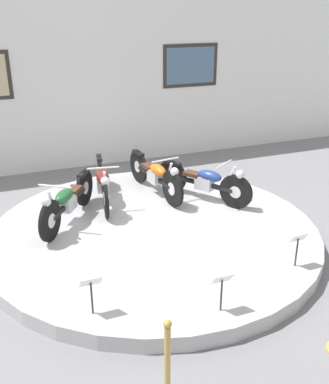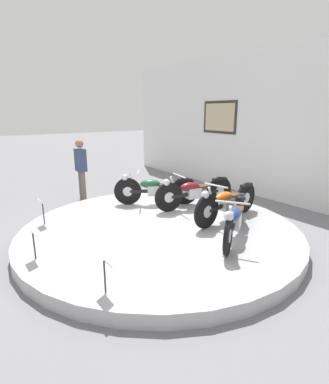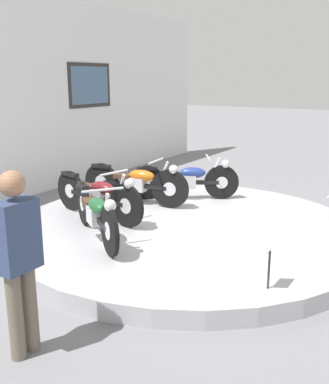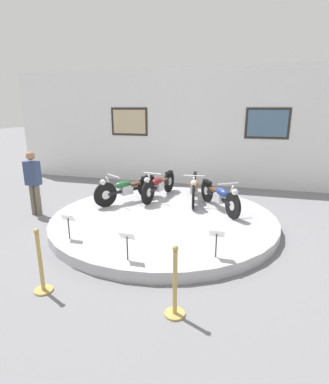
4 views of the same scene
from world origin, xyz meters
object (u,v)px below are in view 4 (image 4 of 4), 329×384
visitor_standing (33,180)px  stanchion_post_right_of_entry (175,292)px  motorcycle_maroon (159,185)px  motorcycle_green (126,188)px  motorcycle_blue (220,195)px  info_placard_front_right (216,237)px  info_placard_front_left (68,221)px  info_placard_front_centre (127,240)px  stanchion_post_left_of_entry (41,271)px  motorcycle_orange (194,187)px

visitor_standing → stanchion_post_right_of_entry: visitor_standing is taller
motorcycle_maroon → visitor_standing: 3.27m
motorcycle_green → motorcycle_blue: bearing=-0.0°
motorcycle_maroon → info_placard_front_right: motorcycle_maroon is taller
motorcycle_maroon → motorcycle_blue: size_ratio=1.19×
info_placard_front_left → info_placard_front_right: (2.84, 0.00, 0.00)m
motorcycle_maroon → motorcycle_blue: motorcycle_maroon is taller
motorcycle_blue → info_placard_front_left: (-2.67, -2.50, -0.01)m
motorcycle_maroon → info_placard_front_centre: (0.51, -3.58, -0.03)m
motorcycle_green → info_placard_front_centre: (1.25, -2.99, -0.02)m
info_placard_front_left → info_placard_front_centre: bearing=-19.1°
motorcycle_maroon → stanchion_post_left_of_entry: (-0.52, -4.45, -0.27)m
visitor_standing → motorcycle_orange: bearing=22.1°
motorcycle_blue → info_placard_front_centre: size_ratio=3.28×
motorcycle_maroon → motorcycle_orange: 1.01m
motorcycle_green → motorcycle_orange: (1.75, 0.58, 0.01)m
motorcycle_green → info_placard_front_right: bearing=-43.2°
info_placard_front_right → stanchion_post_left_of_entry: (-2.45, -1.37, -0.24)m
info_placard_front_left → visitor_standing: size_ratio=0.31×
motorcycle_maroon → visitor_standing: size_ratio=1.20×
motorcycle_green → stanchion_post_right_of_entry: 4.49m
stanchion_post_right_of_entry → motorcycle_blue: bearing=86.8°
motorcycle_green → motorcycle_orange: 1.85m
stanchion_post_right_of_entry → visitor_standing: bearing=146.7°
motorcycle_blue → stanchion_post_right_of_entry: bearing=-93.2°
motorcycle_green → info_placard_front_right: motorcycle_green is taller
info_placard_front_right → stanchion_post_right_of_entry: 1.44m
info_placard_front_right → stanchion_post_left_of_entry: bearing=-150.8°
motorcycle_blue → info_placard_front_centre: bearing=-112.6°
info_placard_front_left → stanchion_post_right_of_entry: 2.81m
motorcycle_maroon → stanchion_post_right_of_entry: bearing=-71.0°
motorcycle_green → visitor_standing: 2.36m
motorcycle_maroon → motorcycle_orange: bearing=0.0°
info_placard_front_centre → stanchion_post_right_of_entry: 1.37m
motorcycle_orange → info_placard_front_right: size_ratio=3.91×
info_placard_front_right → motorcycle_green: bearing=136.8°
visitor_standing → stanchion_post_right_of_entry: 5.28m
motorcycle_green → motorcycle_orange: bearing=18.4°
motorcycle_maroon → stanchion_post_left_of_entry: 4.49m
motorcycle_maroon → stanchion_post_left_of_entry: bearing=-96.7°
motorcycle_maroon → info_placard_front_left: size_ratio=3.89×
motorcycle_blue → visitor_standing: bearing=-167.9°
motorcycle_blue → info_placard_front_left: motorcycle_blue is taller
motorcycle_maroon → stanchion_post_left_of_entry: size_ratio=1.94×
motorcycle_orange → visitor_standing: visitor_standing is taller
info_placard_front_centre → info_placard_front_left: bearing=160.9°
motorcycle_maroon → info_placard_front_right: bearing=-58.0°
info_placard_front_centre → stanchion_post_left_of_entry: size_ratio=0.50×
motorcycle_blue → stanchion_post_right_of_entry: (-0.22, -3.87, -0.25)m
motorcycle_maroon → info_placard_front_left: motorcycle_maroon is taller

